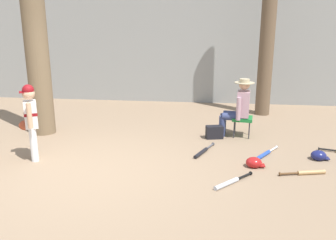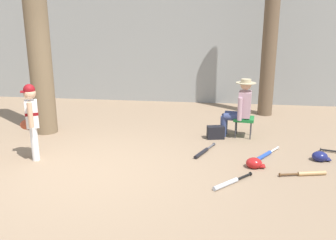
{
  "view_description": "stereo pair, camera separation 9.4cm",
  "coord_description": "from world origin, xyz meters",
  "px_view_note": "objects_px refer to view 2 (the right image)",
  "views": [
    {
      "loc": [
        1.84,
        -4.89,
        2.26
      ],
      "look_at": [
        1.17,
        0.58,
        0.75
      ],
      "focal_mm": 37.66,
      "sensor_mm": 36.0,
      "label": 1
    },
    {
      "loc": [
        1.94,
        -4.88,
        2.26
      ],
      "look_at": [
        1.17,
        0.58,
        0.75
      ],
      "focal_mm": 37.66,
      "sensor_mm": 36.0,
      "label": 2
    }
  ],
  "objects_px": {
    "tree_behind_spectator": "(271,31)",
    "batting_helmet_navy": "(320,156)",
    "folding_stool": "(244,120)",
    "bat_aluminum_silver": "(229,183)",
    "bat_black_composite": "(203,152)",
    "young_ballplayer": "(31,117)",
    "seated_spectator": "(240,106)",
    "tree_near_player": "(38,33)",
    "bat_blue_youth": "(266,155)",
    "handbag_beside_stool": "(216,132)",
    "batting_helmet_red": "(254,163)",
    "bat_wood_tan": "(308,173)"
  },
  "relations": [
    {
      "from": "bat_blue_youth",
      "to": "batting_helmet_red",
      "type": "bearing_deg",
      "value": -115.2
    },
    {
      "from": "tree_behind_spectator",
      "to": "bat_aluminum_silver",
      "type": "distance_m",
      "value": 4.87
    },
    {
      "from": "seated_spectator",
      "to": "bat_blue_youth",
      "type": "relative_size",
      "value": 1.73
    },
    {
      "from": "bat_aluminum_silver",
      "to": "handbag_beside_stool",
      "type": "bearing_deg",
      "value": 95.59
    },
    {
      "from": "tree_near_player",
      "to": "batting_helmet_navy",
      "type": "relative_size",
      "value": 16.29
    },
    {
      "from": "tree_behind_spectator",
      "to": "folding_stool",
      "type": "height_order",
      "value": "tree_behind_spectator"
    },
    {
      "from": "young_ballplayer",
      "to": "bat_blue_youth",
      "type": "distance_m",
      "value": 4.09
    },
    {
      "from": "bat_blue_youth",
      "to": "bat_wood_tan",
      "type": "bearing_deg",
      "value": -53.15
    },
    {
      "from": "handbag_beside_stool",
      "to": "batting_helmet_red",
      "type": "xyz_separation_m",
      "value": [
        0.64,
        -1.43,
        -0.05
      ]
    },
    {
      "from": "batting_helmet_red",
      "to": "batting_helmet_navy",
      "type": "xyz_separation_m",
      "value": [
        1.14,
        0.46,
        -0.0
      ]
    },
    {
      "from": "bat_blue_youth",
      "to": "batting_helmet_red",
      "type": "xyz_separation_m",
      "value": [
        -0.25,
        -0.53,
        0.04
      ]
    },
    {
      "from": "folding_stool",
      "to": "bat_blue_youth",
      "type": "distance_m",
      "value": 1.2
    },
    {
      "from": "tree_near_player",
      "to": "bat_blue_youth",
      "type": "relative_size",
      "value": 7.19
    },
    {
      "from": "handbag_beside_stool",
      "to": "batting_helmet_navy",
      "type": "relative_size",
      "value": 1.11
    },
    {
      "from": "folding_stool",
      "to": "batting_helmet_red",
      "type": "distance_m",
      "value": 1.66
    },
    {
      "from": "folding_stool",
      "to": "tree_behind_spectator",
      "type": "bearing_deg",
      "value": 71.1
    },
    {
      "from": "tree_behind_spectator",
      "to": "bat_wood_tan",
      "type": "height_order",
      "value": "tree_behind_spectator"
    },
    {
      "from": "tree_behind_spectator",
      "to": "batting_helmet_navy",
      "type": "relative_size",
      "value": 15.52
    },
    {
      "from": "tree_near_player",
      "to": "bat_wood_tan",
      "type": "relative_size",
      "value": 6.76
    },
    {
      "from": "tree_near_player",
      "to": "bat_black_composite",
      "type": "relative_size",
      "value": 6.43
    },
    {
      "from": "young_ballplayer",
      "to": "batting_helmet_red",
      "type": "distance_m",
      "value": 3.79
    },
    {
      "from": "tree_near_player",
      "to": "bat_aluminum_silver",
      "type": "height_order",
      "value": "tree_near_player"
    },
    {
      "from": "folding_stool",
      "to": "seated_spectator",
      "type": "distance_m",
      "value": 0.29
    },
    {
      "from": "seated_spectator",
      "to": "bat_wood_tan",
      "type": "xyz_separation_m",
      "value": [
        0.97,
        -1.85,
        -0.61
      ]
    },
    {
      "from": "tree_behind_spectator",
      "to": "seated_spectator",
      "type": "relative_size",
      "value": 3.95
    },
    {
      "from": "handbag_beside_stool",
      "to": "bat_black_composite",
      "type": "relative_size",
      "value": 0.44
    },
    {
      "from": "bat_aluminum_silver",
      "to": "batting_helmet_red",
      "type": "xyz_separation_m",
      "value": [
        0.43,
        0.71,
        0.04
      ]
    },
    {
      "from": "bat_aluminum_silver",
      "to": "batting_helmet_red",
      "type": "relative_size",
      "value": 2.11
    },
    {
      "from": "tree_behind_spectator",
      "to": "bat_blue_youth",
      "type": "xyz_separation_m",
      "value": [
        -0.35,
        -3.06,
        -2.05
      ]
    },
    {
      "from": "bat_blue_youth",
      "to": "bat_black_composite",
      "type": "bearing_deg",
      "value": -179.13
    },
    {
      "from": "handbag_beside_stool",
      "to": "bat_wood_tan",
      "type": "xyz_separation_m",
      "value": [
        1.43,
        -1.63,
        -0.1
      ]
    },
    {
      "from": "bat_wood_tan",
      "to": "young_ballplayer",
      "type": "bearing_deg",
      "value": 178.68
    },
    {
      "from": "young_ballplayer",
      "to": "bat_black_composite",
      "type": "xyz_separation_m",
      "value": [
        2.88,
        0.61,
        -0.71
      ]
    },
    {
      "from": "folding_stool",
      "to": "batting_helmet_navy",
      "type": "xyz_separation_m",
      "value": [
        1.21,
        -1.17,
        -0.29
      ]
    },
    {
      "from": "tree_near_player",
      "to": "bat_blue_youth",
      "type": "bearing_deg",
      "value": -10.68
    },
    {
      "from": "seated_spectator",
      "to": "bat_black_composite",
      "type": "bearing_deg",
      "value": -121.05
    },
    {
      "from": "handbag_beside_stool",
      "to": "bat_blue_youth",
      "type": "relative_size",
      "value": 0.49
    },
    {
      "from": "tree_near_player",
      "to": "seated_spectator",
      "type": "height_order",
      "value": "tree_near_player"
    },
    {
      "from": "bat_wood_tan",
      "to": "bat_aluminum_silver",
      "type": "height_order",
      "value": "same"
    },
    {
      "from": "folding_stool",
      "to": "young_ballplayer",
      "type": "bearing_deg",
      "value": -154.62
    },
    {
      "from": "handbag_beside_stool",
      "to": "bat_blue_youth",
      "type": "distance_m",
      "value": 1.26
    },
    {
      "from": "handbag_beside_stool",
      "to": "bat_aluminum_silver",
      "type": "height_order",
      "value": "handbag_beside_stool"
    },
    {
      "from": "tree_behind_spectator",
      "to": "bat_black_composite",
      "type": "height_order",
      "value": "tree_behind_spectator"
    },
    {
      "from": "tree_behind_spectator",
      "to": "bat_wood_tan",
      "type": "xyz_separation_m",
      "value": [
        0.2,
        -3.79,
        -2.05
      ]
    },
    {
      "from": "handbag_beside_stool",
      "to": "bat_black_composite",
      "type": "xyz_separation_m",
      "value": [
        -0.22,
        -0.92,
        -0.1
      ]
    },
    {
      "from": "bat_black_composite",
      "to": "young_ballplayer",
      "type": "bearing_deg",
      "value": -167.98
    },
    {
      "from": "batting_helmet_red",
      "to": "batting_helmet_navy",
      "type": "height_order",
      "value": "same"
    },
    {
      "from": "bat_wood_tan",
      "to": "batting_helmet_navy",
      "type": "distance_m",
      "value": 0.75
    },
    {
      "from": "seated_spectator",
      "to": "batting_helmet_navy",
      "type": "relative_size",
      "value": 3.93
    },
    {
      "from": "tree_behind_spectator",
      "to": "bat_blue_youth",
      "type": "bearing_deg",
      "value": -96.51
    }
  ]
}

